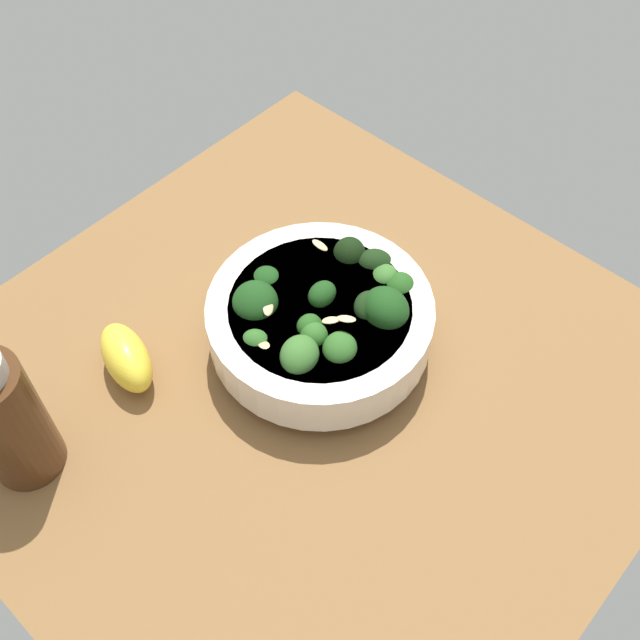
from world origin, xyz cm
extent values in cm
cube|color=brown|center=(0.00, 0.00, -1.90)|extent=(64.99, 64.99, 3.81)
cylinder|color=silver|center=(3.92, 1.94, 0.79)|extent=(12.08, 12.08, 1.58)
cylinder|color=silver|center=(3.92, 1.94, 3.95)|extent=(21.97, 21.97, 4.74)
cylinder|color=beige|center=(3.92, 1.94, 5.92)|extent=(17.63, 17.63, 0.80)
cylinder|color=#3C7A32|center=(11.16, -2.01, 3.86)|extent=(1.75, 1.75, 1.77)
ellipsoid|color=#23511C|center=(11.16, -2.01, 5.65)|extent=(4.66, 4.41, 4.14)
cylinder|color=#2F662B|center=(10.94, 4.34, 4.25)|extent=(1.87, 1.83, 1.52)
ellipsoid|color=black|center=(10.94, 4.34, 5.92)|extent=(5.34, 5.38, 5.01)
cylinder|color=#3C7A32|center=(0.98, 0.50, 4.73)|extent=(1.66, 1.56, 1.38)
ellipsoid|color=#2D6023|center=(0.98, 0.50, 6.17)|extent=(3.73, 3.93, 2.97)
cylinder|color=#589D47|center=(-2.86, 3.76, 4.13)|extent=(1.49, 1.36, 1.35)
ellipsoid|color=#2D6023|center=(-2.86, 3.76, 5.55)|extent=(3.59, 4.36, 3.66)
cylinder|color=#2F662B|center=(6.85, -1.65, 4.85)|extent=(1.40, 1.17, 1.67)
ellipsoid|color=black|center=(6.85, -1.65, 6.43)|extent=(4.38, 4.35, 3.84)
cylinder|color=#589D47|center=(-1.65, -0.66, 4.86)|extent=(1.91, 1.73, 1.47)
ellipsoid|color=#386B2B|center=(-1.65, -0.66, 6.51)|extent=(5.35, 5.38, 4.38)
cylinder|color=#2F662B|center=(0.27, 6.70, 4.73)|extent=(2.00, 2.01, 1.23)
ellipsoid|color=#194216|center=(0.27, 6.70, 6.36)|extent=(6.84, 6.82, 4.63)
cylinder|color=#589D47|center=(11.18, -0.48, 4.14)|extent=(1.64, 1.71, 1.39)
ellipsoid|color=#386B2B|center=(11.18, -0.48, 5.68)|extent=(4.35, 4.84, 4.02)
cylinder|color=#4A8F3C|center=(7.69, -3.00, 4.61)|extent=(2.02, 1.97, 1.10)
ellipsoid|color=#194216|center=(7.69, -3.00, 6.41)|extent=(6.14, 5.94, 5.42)
cylinder|color=#589D47|center=(1.43, -2.78, 4.82)|extent=(1.69, 1.76, 1.21)
ellipsoid|color=#2D6023|center=(1.43, -2.78, 6.24)|extent=(4.89, 4.67, 3.87)
cylinder|color=#3C7A32|center=(3.09, 8.52, 4.37)|extent=(1.45, 1.39, 1.09)
ellipsoid|color=#194216|center=(3.09, 8.52, 5.70)|extent=(3.21, 3.56, 2.91)
cylinder|color=#589D47|center=(11.98, 1.78, 3.83)|extent=(1.84, 1.74, 1.82)
ellipsoid|color=black|center=(11.98, 1.78, 5.63)|extent=(5.51, 5.37, 4.38)
cylinder|color=#2F662B|center=(1.46, 1.02, 5.09)|extent=(1.33, 1.49, 1.14)
ellipsoid|color=#23511C|center=(1.46, 1.02, 6.29)|extent=(2.63, 2.77, 2.77)
cylinder|color=#2F662B|center=(4.78, 2.45, 5.48)|extent=(1.36, 1.35, 0.96)
ellipsoid|color=#194216|center=(4.78, 2.45, 6.80)|extent=(3.22, 2.63, 2.61)
ellipsoid|color=#DBBC84|center=(0.24, 4.92, 7.09)|extent=(2.06, 1.90, 0.84)
ellipsoid|color=#DBBC84|center=(3.26, 0.08, 6.35)|extent=(1.99, 2.01, 0.69)
ellipsoid|color=#DBBC84|center=(-3.01, 2.53, 6.48)|extent=(1.58, 2.01, 1.19)
ellipsoid|color=#DBBC84|center=(9.21, 6.76, 6.94)|extent=(1.34, 2.00, 1.01)
ellipsoid|color=#DBBC84|center=(3.22, -1.92, 8.30)|extent=(1.78, 2.08, 0.68)
ellipsoid|color=yellow|center=(-11.22, 13.36, 2.58)|extent=(6.38, 9.01, 5.16)
cylinder|color=#472814|center=(-23.44, 12.67, 6.90)|extent=(6.44, 6.44, 13.81)
camera|label=1|loc=(-29.29, -28.40, 63.57)|focal=43.05mm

